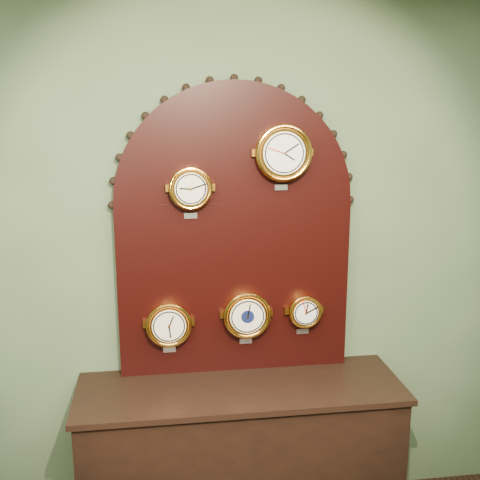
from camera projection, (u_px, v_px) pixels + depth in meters
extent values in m
plane|color=#4B6243|center=(233.00, 263.00, 3.14)|extent=(4.00, 0.00, 4.00)
cube|color=black|center=(241.00, 462.00, 3.10)|extent=(1.60, 0.50, 0.80)
cube|color=black|center=(235.00, 287.00, 3.11)|extent=(1.20, 0.06, 0.90)
cylinder|color=black|center=(234.00, 202.00, 3.01)|extent=(1.20, 0.06, 1.20)
cylinder|color=gold|center=(190.00, 188.00, 2.91)|extent=(0.20, 0.08, 0.20)
torus|color=gold|center=(191.00, 189.00, 2.88)|extent=(0.21, 0.02, 0.21)
cylinder|color=#EEE5CA|center=(191.00, 189.00, 2.87)|extent=(0.16, 0.01, 0.16)
cube|color=silver|center=(191.00, 216.00, 2.96)|extent=(0.06, 0.01, 0.03)
cylinder|color=gold|center=(283.00, 153.00, 2.93)|extent=(0.26, 0.08, 0.26)
torus|color=gold|center=(284.00, 153.00, 2.90)|extent=(0.28, 0.03, 0.28)
cylinder|color=white|center=(284.00, 153.00, 2.90)|extent=(0.21, 0.01, 0.21)
cube|color=silver|center=(281.00, 187.00, 3.00)|extent=(0.07, 0.01, 0.03)
cylinder|color=gold|center=(169.00, 324.00, 3.05)|extent=(0.22, 0.08, 0.22)
torus|color=gold|center=(169.00, 326.00, 3.02)|extent=(0.23, 0.02, 0.23)
cylinder|color=#EEE5CA|center=(169.00, 326.00, 3.01)|extent=(0.17, 0.01, 0.17)
cube|color=silver|center=(169.00, 350.00, 3.10)|extent=(0.06, 0.01, 0.03)
cylinder|color=gold|center=(246.00, 314.00, 3.10)|extent=(0.23, 0.08, 0.23)
torus|color=gold|center=(247.00, 316.00, 3.06)|extent=(0.25, 0.02, 0.25)
cylinder|color=#EEE5CA|center=(248.00, 317.00, 3.06)|extent=(0.18, 0.01, 0.18)
cube|color=silver|center=(246.00, 341.00, 3.15)|extent=(0.07, 0.01, 0.03)
cylinder|color=#0D143A|center=(248.00, 317.00, 3.05)|extent=(0.07, 0.00, 0.07)
cylinder|color=gold|center=(304.00, 310.00, 3.14)|extent=(0.16, 0.08, 0.16)
torus|color=gold|center=(306.00, 312.00, 3.11)|extent=(0.17, 0.02, 0.17)
cylinder|color=white|center=(306.00, 313.00, 3.10)|extent=(0.13, 0.01, 0.13)
cube|color=silver|center=(303.00, 331.00, 3.19)|extent=(0.07, 0.01, 0.03)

